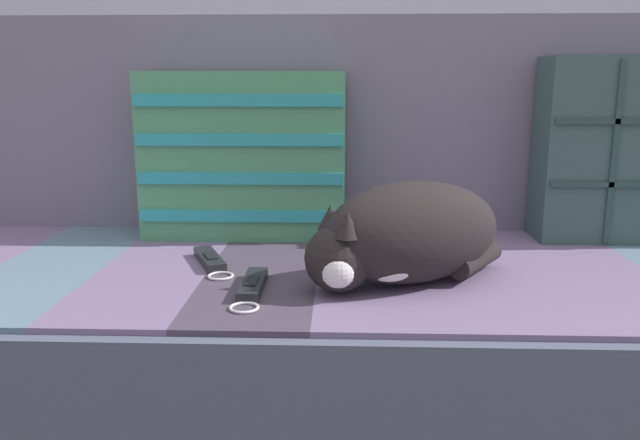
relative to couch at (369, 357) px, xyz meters
The scene contains 7 objects.
couch is the anchor object (origin of this frame).
sofa_backrest 0.58m from the couch, 90.00° to the left, with size 1.98×0.14×0.51m.
throw_pillow_quilted 0.75m from the couch, 18.52° to the left, with size 0.41×0.14×0.41m.
throw_pillow_striped 0.53m from the couch, 145.53° to the left, with size 0.47×0.14×0.38m.
sleeping_cat 0.34m from the couch, 71.86° to the right, with size 0.40×0.33×0.18m.
game_remote_near 0.37m from the couch, 137.12° to the right, with size 0.05×0.20×0.02m.
game_remote_far 0.39m from the couch, behind, with size 0.12×0.20×0.02m.
Camera 1 is at (-0.06, -1.09, 0.78)m, focal length 35.00 mm.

